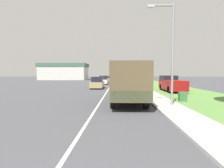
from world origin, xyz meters
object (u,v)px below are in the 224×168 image
pickup_truck (171,84)px  car_fourth_ahead (120,78)px  car_second_ahead (103,80)px  car_third_ahead (107,79)px  military_truck (127,81)px  car_nearest_ahead (97,83)px  lamp_post (169,44)px

pickup_truck → car_fourth_ahead: bearing=98.9°
car_second_ahead → car_third_ahead: car_second_ahead is taller
military_truck → car_nearest_ahead: bearing=107.3°
car_nearest_ahead → car_fourth_ahead: 34.04m
car_third_ahead → pickup_truck: (9.50, -29.12, 0.25)m
pickup_truck → lamp_post: bearing=-107.8°
car_second_ahead → pickup_truck: (9.33, -13.94, 0.14)m
lamp_post → car_second_ahead: bearing=104.6°
car_nearest_ahead → lamp_post: (6.18, -13.60, 3.21)m
lamp_post → military_truck: bearing=144.1°
military_truck → pickup_truck: bearing=54.7°
car_third_ahead → pickup_truck: pickup_truck is taller
car_second_ahead → car_third_ahead: 15.18m
car_second_ahead → car_third_ahead: bearing=90.7°
car_third_ahead → car_fourth_ahead: (3.62, 8.54, -0.00)m
car_nearest_ahead → car_fourth_ahead: car_nearest_ahead is taller
military_truck → car_second_ahead: bearing=99.5°
car_fourth_ahead → car_second_ahead: bearing=-98.3°
military_truck → pickup_truck: (5.66, 7.99, -0.68)m
military_truck → car_fourth_ahead: military_truck is taller
car_fourth_ahead → lamp_post: bearing=-86.7°
car_fourth_ahead → military_truck: bearing=-89.7°
car_nearest_ahead → car_fourth_ahead: bearing=84.2°
car_nearest_ahead → pickup_truck: bearing=-22.1°
military_truck → lamp_post: (2.51, -1.82, 2.36)m
car_nearest_ahead → car_third_ahead: (-0.17, 25.33, -0.08)m
military_truck → car_third_ahead: bearing=95.9°
military_truck → car_third_ahead: size_ratio=1.97×
military_truck → pickup_truck: military_truck is taller
car_third_ahead → car_nearest_ahead: bearing=-89.6°
military_truck → car_second_ahead: military_truck is taller
car_third_ahead → pickup_truck: 30.63m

